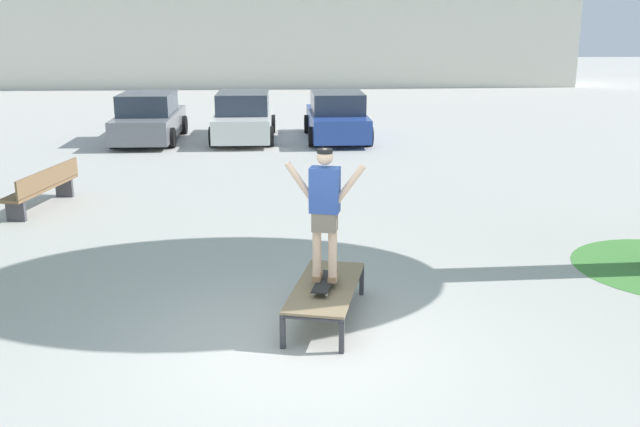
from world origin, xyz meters
name	(u,v)px	position (x,y,z in m)	size (l,w,h in m)	color
ground_plane	(299,347)	(0.00, 0.00, 0.00)	(120.00, 120.00, 0.00)	#B7B5AD
skate_box	(326,289)	(0.37, 0.79, 0.41)	(1.17, 2.02, 0.46)	#38383D
skateboard	(325,282)	(0.35, 0.71, 0.54)	(0.38, 0.82, 0.09)	black
skater	(325,206)	(0.35, 0.72, 1.53)	(0.99, 0.36, 1.69)	beige
car_grey	(149,119)	(-4.35, 14.67, 0.69)	(1.93, 4.21, 1.50)	slate
car_white	(244,118)	(-1.43, 14.78, 0.69)	(1.94, 4.21, 1.50)	silver
car_blue	(337,118)	(1.50, 14.67, 0.69)	(1.98, 4.23, 1.50)	#28479E
park_bench	(43,187)	(-5.03, 6.56, 0.45)	(0.88, 2.44, 0.83)	brown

